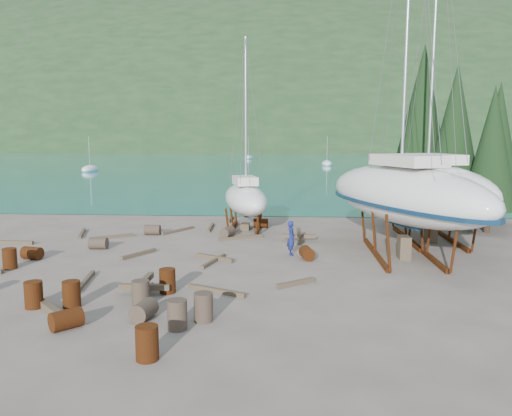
# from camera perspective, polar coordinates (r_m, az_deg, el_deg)

# --- Properties ---
(ground) EXTENTS (600.00, 600.00, 0.00)m
(ground) POSITION_cam_1_polar(r_m,az_deg,el_deg) (20.52, -2.93, -7.58)
(ground) COLOR #5F544B
(ground) RESTS_ON ground
(bay_water) EXTENTS (700.00, 700.00, 0.00)m
(bay_water) POSITION_cam_1_polar(r_m,az_deg,el_deg) (334.68, 3.29, 7.10)
(bay_water) COLOR teal
(bay_water) RESTS_ON ground
(far_hill) EXTENTS (800.00, 360.00, 110.00)m
(far_hill) POSITION_cam_1_polar(r_m,az_deg,el_deg) (339.68, 3.29, 7.11)
(far_hill) COLOR #1A3118
(far_hill) RESTS_ON ground
(far_house_left) EXTENTS (6.60, 5.60, 5.60)m
(far_house_left) POSITION_cam_1_polar(r_m,az_deg,el_deg) (218.70, -13.00, 7.17)
(far_house_left) COLOR beige
(far_house_left) RESTS_ON ground
(far_house_center) EXTENTS (6.60, 5.60, 5.60)m
(far_house_center) POSITION_cam_1_polar(r_m,az_deg,el_deg) (210.83, -2.44, 7.34)
(far_house_center) COLOR beige
(far_house_center) RESTS_ON ground
(far_house_right) EXTENTS (6.60, 5.60, 5.60)m
(far_house_right) POSITION_cam_1_polar(r_m,az_deg,el_deg) (211.47, 11.27, 7.20)
(far_house_right) COLOR beige
(far_house_right) RESTS_ON ground
(cypress_near_right) EXTENTS (3.60, 3.60, 10.00)m
(cypress_near_right) POSITION_cam_1_polar(r_m,az_deg,el_deg) (33.24, 21.76, 7.95)
(cypress_near_right) COLOR black
(cypress_near_right) RESTS_ON ground
(cypress_mid_right) EXTENTS (3.06, 3.06, 8.50)m
(cypress_mid_right) POSITION_cam_1_polar(r_m,az_deg,el_deg) (31.86, 25.37, 6.19)
(cypress_mid_right) COLOR black
(cypress_mid_right) RESTS_ON ground
(cypress_back_left) EXTENTS (4.14, 4.14, 11.50)m
(cypress_back_left) POSITION_cam_1_polar(r_m,az_deg,el_deg) (34.76, 18.42, 9.52)
(cypress_back_left) COLOR black
(cypress_back_left) RESTS_ON ground
(cypress_far_right) EXTENTS (3.24, 3.24, 9.00)m
(cypress_far_right) POSITION_cam_1_polar(r_m,az_deg,el_deg) (35.20, 25.88, 6.74)
(cypress_far_right) COLOR black
(cypress_far_right) RESTS_ON ground
(moored_boat_left) EXTENTS (2.00, 5.00, 6.05)m
(moored_boat_left) POSITION_cam_1_polar(r_m,az_deg,el_deg) (86.08, -18.44, 4.22)
(moored_boat_left) COLOR white
(moored_boat_left) RESTS_ON ground
(moored_boat_mid) EXTENTS (2.00, 5.00, 6.05)m
(moored_boat_mid) POSITION_cam_1_polar(r_m,az_deg,el_deg) (100.06, 8.10, 5.03)
(moored_boat_mid) COLOR white
(moored_boat_mid) RESTS_ON ground
(moored_boat_far) EXTENTS (2.00, 5.00, 6.05)m
(moored_boat_far) POSITION_cam_1_polar(r_m,az_deg,el_deg) (130.14, -0.89, 5.79)
(moored_boat_far) COLOR white
(moored_boat_far) RESTS_ON ground
(large_sailboat_near) EXTENTS (7.55, 12.05, 18.33)m
(large_sailboat_near) POSITION_cam_1_polar(r_m,az_deg,el_deg) (24.10, 16.49, 1.59)
(large_sailboat_near) COLOR white
(large_sailboat_near) RESTS_ON ground
(large_sailboat_far) EXTENTS (5.82, 11.66, 17.73)m
(large_sailboat_far) POSITION_cam_1_polar(r_m,az_deg,el_deg) (28.25, 19.28, 2.26)
(large_sailboat_far) COLOR white
(large_sailboat_far) RESTS_ON ground
(small_sailboat_shore) EXTENTS (4.02, 7.46, 11.39)m
(small_sailboat_shore) POSITION_cam_1_polar(r_m,az_deg,el_deg) (30.09, -1.21, 1.09)
(small_sailboat_shore) COLOR white
(small_sailboat_shore) RESTS_ON ground
(worker) EXTENTS (0.47, 0.65, 1.65)m
(worker) POSITION_cam_1_polar(r_m,az_deg,el_deg) (23.59, 4.05, -3.46)
(worker) COLOR navy
(worker) RESTS_ON ground
(drum_1) EXTENTS (0.74, 0.98, 0.58)m
(drum_1) POSITION_cam_1_polar(r_m,az_deg,el_deg) (15.93, -12.69, -11.34)
(drum_1) COLOR #2D2823
(drum_1) RESTS_ON ground
(drum_2) EXTENTS (0.99, 0.77, 0.58)m
(drum_2) POSITION_cam_1_polar(r_m,az_deg,el_deg) (25.07, -24.22, -4.72)
(drum_2) COLOR #592C0F
(drum_2) RESTS_ON ground
(drum_3) EXTENTS (0.58, 0.58, 0.88)m
(drum_3) POSITION_cam_1_polar(r_m,az_deg,el_deg) (13.18, -12.34, -14.84)
(drum_3) COLOR #592C0F
(drum_3) RESTS_ON ground
(drum_4) EXTENTS (0.88, 0.58, 0.58)m
(drum_4) POSITION_cam_1_polar(r_m,az_deg,el_deg) (30.77, 0.56, -1.74)
(drum_4) COLOR #592C0F
(drum_4) RESTS_ON ground
(drum_5) EXTENTS (0.58, 0.58, 0.88)m
(drum_5) POSITION_cam_1_polar(r_m,az_deg,el_deg) (15.46, -6.02, -11.20)
(drum_5) COLOR #2D2823
(drum_5) RESTS_ON ground
(drum_6) EXTENTS (0.73, 0.97, 0.58)m
(drum_6) POSITION_cam_1_polar(r_m,az_deg,el_deg) (22.98, 5.83, -5.16)
(drum_6) COLOR #592C0F
(drum_6) RESTS_ON ground
(drum_8) EXTENTS (0.58, 0.58, 0.88)m
(drum_8) POSITION_cam_1_polar(r_m,az_deg,el_deg) (23.67, -26.32, -5.20)
(drum_8) COLOR #592C0F
(drum_8) RESTS_ON ground
(drum_9) EXTENTS (0.89, 0.60, 0.58)m
(drum_9) POSITION_cam_1_polar(r_m,az_deg,el_deg) (29.17, -11.75, -2.46)
(drum_9) COLOR #2D2823
(drum_9) RESTS_ON ground
(drum_10) EXTENTS (0.58, 0.58, 0.88)m
(drum_10) POSITION_cam_1_polar(r_m,az_deg,el_deg) (17.64, -20.33, -9.22)
(drum_10) COLOR #592C0F
(drum_10) RESTS_ON ground
(drum_11) EXTENTS (0.86, 1.03, 0.58)m
(drum_11) POSITION_cam_1_polar(r_m,az_deg,el_deg) (27.88, -3.27, -2.78)
(drum_11) COLOR #2D2823
(drum_11) RESTS_ON ground
(drum_12) EXTENTS (1.03, 1.04, 0.58)m
(drum_12) POSITION_cam_1_polar(r_m,az_deg,el_deg) (15.83, -20.85, -11.81)
(drum_12) COLOR #592C0F
(drum_12) RESTS_ON ground
(drum_13) EXTENTS (0.58, 0.58, 0.88)m
(drum_13) POSITION_cam_1_polar(r_m,az_deg,el_deg) (18.05, -24.07, -9.03)
(drum_13) COLOR #592C0F
(drum_13) RESTS_ON ground
(drum_14) EXTENTS (0.58, 0.58, 0.88)m
(drum_14) POSITION_cam_1_polar(r_m,az_deg,el_deg) (18.32, -10.09, -8.19)
(drum_14) COLOR #592C0F
(drum_14) RESTS_ON ground
(drum_15) EXTENTS (0.88, 0.59, 0.58)m
(drum_15) POSITION_cam_1_polar(r_m,az_deg,el_deg) (26.18, -17.57, -3.86)
(drum_15) COLOR #2D2823
(drum_15) RESTS_ON ground
(drum_16) EXTENTS (0.58, 0.58, 0.88)m
(drum_16) POSITION_cam_1_polar(r_m,az_deg,el_deg) (17.04, -13.04, -9.52)
(drum_16) COLOR #2D2823
(drum_16) RESTS_ON ground
(drum_17) EXTENTS (0.58, 0.58, 0.88)m
(drum_17) POSITION_cam_1_polar(r_m,az_deg,el_deg) (14.94, -9.00, -11.95)
(drum_17) COLOR #2D2823
(drum_17) RESTS_ON ground
(timber_0) EXTENTS (1.46, 2.37, 0.14)m
(timber_0) POSITION_cam_1_polar(r_m,az_deg,el_deg) (29.89, -8.85, -2.56)
(timber_0) COLOR brown
(timber_0) RESTS_ON ground
(timber_2) EXTENTS (2.15, 0.25, 0.19)m
(timber_2) POSITION_cam_1_polar(r_m,az_deg,el_deg) (29.02, -25.98, -3.56)
(timber_2) COLOR brown
(timber_2) RESTS_ON ground
(timber_3) EXTENTS (0.61, 2.86, 0.15)m
(timber_3) POSITION_cam_1_polar(r_m,az_deg,el_deg) (20.27, -18.98, -8.00)
(timber_3) COLOR brown
(timber_3) RESTS_ON ground
(timber_4) EXTENTS (1.21, 1.94, 0.17)m
(timber_4) POSITION_cam_1_polar(r_m,az_deg,el_deg) (24.23, -13.25, -5.14)
(timber_4) COLOR brown
(timber_4) RESTS_ON ground
(timber_5) EXTENTS (2.23, 1.19, 0.16)m
(timber_5) POSITION_cam_1_polar(r_m,az_deg,el_deg) (18.18, -4.55, -9.40)
(timber_5) COLOR brown
(timber_5) RESTS_ON ground
(timber_6) EXTENTS (0.31, 1.85, 0.19)m
(timber_6) POSITION_cam_1_polar(r_m,az_deg,el_deg) (33.40, -2.93, -1.31)
(timber_6) COLOR brown
(timber_6) RESTS_ON ground
(timber_7) EXTENTS (1.52, 1.22, 0.17)m
(timber_7) POSITION_cam_1_polar(r_m,az_deg,el_deg) (19.08, 4.59, -8.53)
(timber_7) COLOR brown
(timber_7) RESTS_ON ground
(timber_8) EXTENTS (1.86, 1.20, 0.19)m
(timber_8) POSITION_cam_1_polar(r_m,az_deg,el_deg) (22.89, -4.74, -5.70)
(timber_8) COLOR brown
(timber_8) RESTS_ON ground
(timber_9) EXTENTS (0.29, 2.67, 0.15)m
(timber_9) POSITION_cam_1_polar(r_m,az_deg,el_deg) (30.61, -5.21, -2.23)
(timber_9) COLOR brown
(timber_9) RESTS_ON ground
(timber_10) EXTENTS (2.34, 1.35, 0.16)m
(timber_10) POSITION_cam_1_polar(r_m,az_deg,el_deg) (27.39, -1.71, -3.41)
(timber_10) COLOR brown
(timber_10) RESTS_ON ground
(timber_11) EXTENTS (0.80, 2.36, 0.15)m
(timber_11) POSITION_cam_1_polar(r_m,az_deg,el_deg) (22.39, -4.87, -6.06)
(timber_11) COLOR brown
(timber_11) RESTS_ON ground
(timber_15) EXTENTS (0.94, 2.61, 0.15)m
(timber_15) POSITION_cam_1_polar(r_m,az_deg,el_deg) (30.39, -19.26, -2.74)
(timber_15) COLOR brown
(timber_15) RESTS_ON ground
(timber_16) EXTENTS (2.06, 2.05, 0.23)m
(timber_16) POSITION_cam_1_polar(r_m,az_deg,el_deg) (17.47, -22.46, -10.63)
(timber_16) COLOR brown
(timber_16) RESTS_ON ground
(timber_17) EXTENTS (2.06, 1.49, 0.16)m
(timber_17) POSITION_cam_1_polar(r_m,az_deg,el_deg) (28.75, -16.08, -3.18)
(timber_17) COLOR brown
(timber_17) RESTS_ON ground
(timber_pile_fore) EXTENTS (1.80, 1.80, 0.60)m
(timber_pile_fore) POSITION_cam_1_polar(r_m,az_deg,el_deg) (18.24, -12.63, -8.80)
(timber_pile_fore) COLOR brown
(timber_pile_fore) RESTS_ON ground
(timber_pile_aft) EXTENTS (1.80, 1.80, 0.60)m
(timber_pile_aft) POSITION_cam_1_polar(r_m,az_deg,el_deg) (26.80, 4.90, -3.22)
(timber_pile_aft) COLOR brown
(timber_pile_aft) RESTS_ON ground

